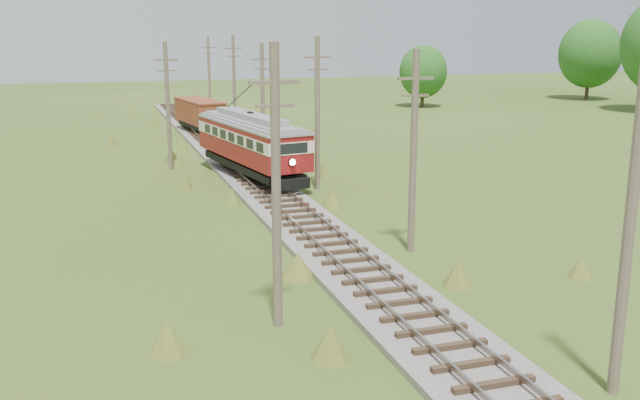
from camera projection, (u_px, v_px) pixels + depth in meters
name	position (u px, v px, depth m)	size (l,w,h in m)	color
railbed_main	(254.00, 180.00, 44.71)	(3.60, 96.00, 0.57)	#605B54
streetcar	(251.00, 140.00, 44.84)	(4.86, 12.41, 5.60)	black
gondola	(200.00, 113.00, 64.95)	(3.75, 8.19, 2.62)	black
gravel_pile	(269.00, 139.00, 59.26)	(3.03, 3.21, 1.10)	gray
utility_pole_r_1	(629.00, 232.00, 17.82)	(0.30, 0.30, 8.80)	brown
utility_pole_r_2	(413.00, 150.00, 29.90)	(1.60, 0.30, 8.60)	brown
utility_pole_r_3	(317.00, 112.00, 41.86)	(1.60, 0.30, 9.00)	brown
utility_pole_r_4	(263.00, 98.00, 53.90)	(1.60, 0.30, 8.40)	brown
utility_pole_r_5	(234.00, 83.00, 66.00)	(1.60, 0.30, 8.90)	brown
utility_pole_r_6	(209.00, 76.00, 77.99)	(1.60, 0.30, 8.70)	brown
utility_pole_l_a	(276.00, 186.00, 22.06)	(1.60, 0.30, 9.00)	brown
utility_pole_l_b	(168.00, 105.00, 47.93)	(1.60, 0.30, 8.60)	brown
tree_right_5	(590.00, 54.00, 97.08)	(8.40, 8.40, 10.82)	#38281C
tree_mid_b	(423.00, 72.00, 87.89)	(5.88, 5.88, 7.57)	#38281C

